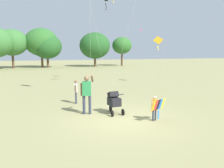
{
  "coord_description": "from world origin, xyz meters",
  "views": [
    {
      "loc": [
        -3.1,
        -8.6,
        2.84
      ],
      "look_at": [
        0.02,
        1.3,
        1.3
      ],
      "focal_mm": 36.29,
      "sensor_mm": 36.0,
      "label": 1
    }
  ],
  "objects_px": {
    "person_adult_flyer": "(87,91)",
    "child_with_butterfly_kite": "(155,106)",
    "kite_blue_high": "(158,42)",
    "stroller": "(114,100)",
    "person_red_shirt": "(76,90)"
  },
  "relations": [
    {
      "from": "person_red_shirt",
      "to": "stroller",
      "type": "bearing_deg",
      "value": -62.13
    },
    {
      "from": "kite_blue_high",
      "to": "stroller",
      "type": "bearing_deg",
      "value": -129.63
    },
    {
      "from": "person_red_shirt",
      "to": "person_adult_flyer",
      "type": "bearing_deg",
      "value": -86.0
    },
    {
      "from": "person_adult_flyer",
      "to": "kite_blue_high",
      "type": "relative_size",
      "value": 0.44
    },
    {
      "from": "child_with_butterfly_kite",
      "to": "person_red_shirt",
      "type": "height_order",
      "value": "person_red_shirt"
    },
    {
      "from": "person_adult_flyer",
      "to": "kite_blue_high",
      "type": "height_order",
      "value": "kite_blue_high"
    },
    {
      "from": "child_with_butterfly_kite",
      "to": "stroller",
      "type": "height_order",
      "value": "stroller"
    },
    {
      "from": "kite_blue_high",
      "to": "person_red_shirt",
      "type": "xyz_separation_m",
      "value": [
        -7.84,
        -5.33,
        -2.79
      ]
    },
    {
      "from": "person_adult_flyer",
      "to": "child_with_butterfly_kite",
      "type": "bearing_deg",
      "value": -36.5
    },
    {
      "from": "person_adult_flyer",
      "to": "person_red_shirt",
      "type": "distance_m",
      "value": 2.25
    },
    {
      "from": "child_with_butterfly_kite",
      "to": "kite_blue_high",
      "type": "height_order",
      "value": "kite_blue_high"
    },
    {
      "from": "kite_blue_high",
      "to": "person_adult_flyer",
      "type": "bearing_deg",
      "value": -135.48
    },
    {
      "from": "person_red_shirt",
      "to": "child_with_butterfly_kite",
      "type": "bearing_deg",
      "value": -57.18
    },
    {
      "from": "child_with_butterfly_kite",
      "to": "stroller",
      "type": "relative_size",
      "value": 0.93
    },
    {
      "from": "child_with_butterfly_kite",
      "to": "person_adult_flyer",
      "type": "xyz_separation_m",
      "value": [
        -2.45,
        1.81,
        0.42
      ]
    }
  ]
}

